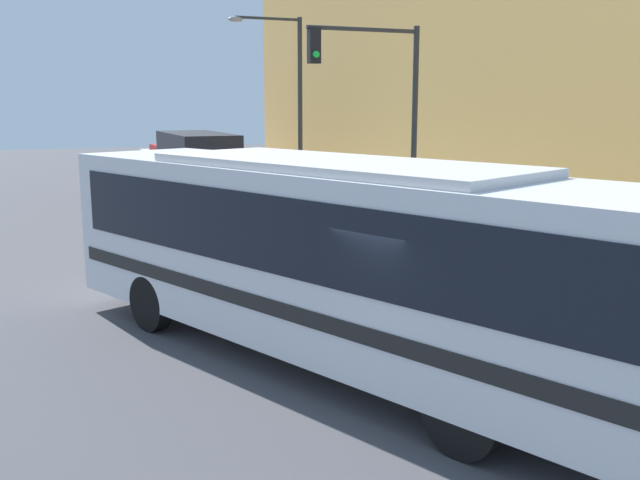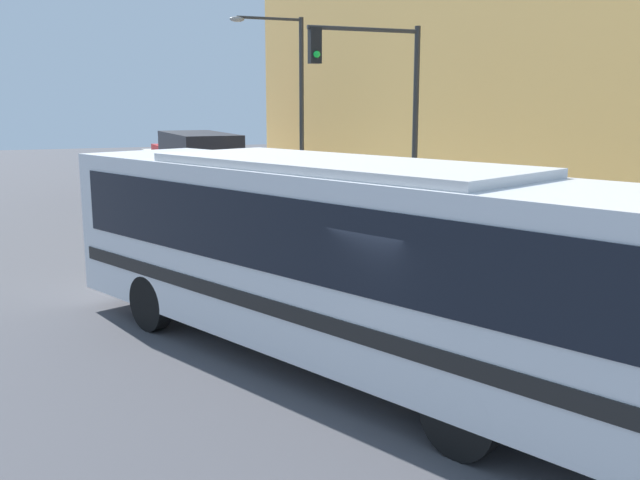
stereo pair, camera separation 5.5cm
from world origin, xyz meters
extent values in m
plane|color=#47474C|center=(0.00, 0.00, 0.00)|extent=(120.00, 120.00, 0.00)
cube|color=#B7B2A8|center=(5.95, 20.00, 0.07)|extent=(2.91, 70.00, 0.15)
cube|color=tan|center=(10.41, 14.94, 6.47)|extent=(6.00, 27.89, 12.93)
cube|color=silver|center=(-0.49, 1.43, 1.77)|extent=(6.70, 11.54, 2.68)
cube|color=black|center=(-0.49, 1.43, 2.25)|extent=(6.39, 10.71, 1.12)
cube|color=black|center=(-0.49, 1.43, 1.18)|extent=(6.56, 11.13, 0.24)
cube|color=silver|center=(-0.49, 1.43, 3.16)|extent=(4.54, 6.70, 0.16)
cylinder|color=black|center=(-0.81, 5.13, 0.51)|extent=(0.65, 1.05, 1.02)
cylinder|color=black|center=(-2.88, 4.28, 0.51)|extent=(0.65, 1.05, 1.02)
cylinder|color=black|center=(1.75, -1.05, 0.51)|extent=(0.65, 1.05, 1.02)
cylinder|color=black|center=(-0.32, -1.91, 0.51)|extent=(0.65, 1.05, 1.02)
cube|color=black|center=(1.91, 21.26, 1.65)|extent=(2.29, 6.12, 2.40)
cube|color=#B21919|center=(1.91, 25.51, 1.29)|extent=(2.17, 2.38, 1.69)
cylinder|color=black|center=(0.92, 25.09, 0.45)|extent=(0.25, 0.90, 0.90)
cylinder|color=black|center=(0.92, 20.11, 0.45)|extent=(0.25, 0.90, 0.90)
cylinder|color=gold|center=(5.10, 2.31, 0.41)|extent=(0.22, 0.22, 0.53)
sphere|color=gold|center=(5.10, 2.31, 0.74)|extent=(0.21, 0.21, 0.21)
cylinder|color=gold|center=(5.10, 2.19, 0.44)|extent=(0.10, 0.13, 0.10)
cylinder|color=#2D2D2D|center=(5.25, 9.02, 3.13)|extent=(0.16, 0.16, 5.98)
cylinder|color=#2D2D2D|center=(3.65, 9.02, 5.97)|extent=(3.20, 0.11, 0.11)
cube|color=black|center=(2.25, 9.02, 5.52)|extent=(0.30, 0.24, 0.90)
sphere|color=#19D83F|center=(2.25, 8.88, 5.30)|extent=(0.18, 0.18, 0.18)
cylinder|color=#2D2D2D|center=(5.10, 7.11, 0.74)|extent=(0.06, 0.06, 1.18)
cylinder|color=#4C4C51|center=(5.10, 7.11, 1.44)|extent=(0.14, 0.14, 0.22)
cylinder|color=#2D2D2D|center=(5.35, 18.12, 3.73)|extent=(0.18, 0.18, 7.16)
cylinder|color=#2D2D2D|center=(4.07, 18.12, 7.21)|extent=(2.55, 0.11, 0.11)
ellipsoid|color=gray|center=(2.80, 18.12, 7.13)|extent=(0.56, 0.28, 0.20)
cylinder|color=#23283D|center=(5.57, 4.31, 0.58)|extent=(0.28, 0.28, 0.86)
cylinder|color=beige|center=(5.57, 4.31, 1.37)|extent=(0.34, 0.34, 0.72)
sphere|color=tan|center=(5.57, 4.31, 1.85)|extent=(0.23, 0.23, 0.23)
cylinder|color=#47382D|center=(5.62, 5.59, 0.57)|extent=(0.28, 0.28, 0.84)
cylinder|color=beige|center=(5.62, 5.59, 1.34)|extent=(0.34, 0.34, 0.70)
sphere|color=tan|center=(5.62, 5.59, 1.80)|extent=(0.23, 0.23, 0.23)
camera|label=1|loc=(-4.82, -8.42, 4.08)|focal=40.00mm
camera|label=2|loc=(-4.77, -8.44, 4.08)|focal=40.00mm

